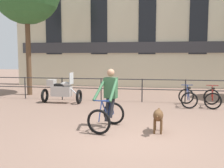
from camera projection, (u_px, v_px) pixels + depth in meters
The scene contains 8 objects.
ground_plane at pixel (131, 138), 6.67m from camera, with size 60.00×60.00×0.00m, color #846656.
canal_railing at pixel (142, 86), 11.69m from camera, with size 15.05×0.05×1.05m.
building_facade at pixel (147, 26), 17.01m from camera, with size 18.00×0.72×8.02m.
cyclist_with_bike at pixel (109, 102), 7.49m from camera, with size 0.91×1.29×1.70m.
dog at pixel (158, 116), 7.04m from camera, with size 0.30×0.96×0.66m.
parked_motorcycle at pixel (61, 90), 11.45m from camera, with size 1.73×0.67×1.35m.
parked_bicycle_near_lamp at pixel (188, 98), 10.77m from camera, with size 0.67×1.12×0.86m.
parked_bicycle_mid_left at pixel (212, 98), 10.61m from camera, with size 0.82×1.20×0.86m.
Camera 1 is at (0.58, -6.47, 2.08)m, focal length 42.00 mm.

